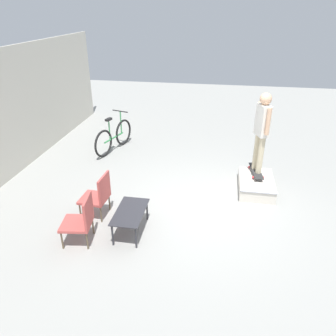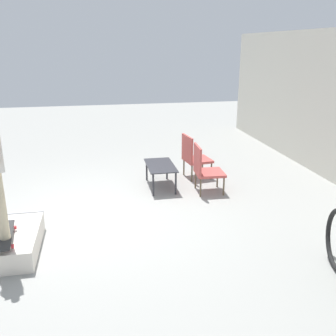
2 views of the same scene
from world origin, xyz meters
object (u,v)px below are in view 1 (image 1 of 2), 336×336
(skateboard_on_ramp, at_px, (256,171))
(bicycle, at_px, (114,137))
(patio_chair_left, at_px, (81,219))
(person_skater, at_px, (262,126))
(coffee_table, at_px, (130,214))
(patio_chair_right, at_px, (98,194))
(skate_ramp_box, at_px, (256,184))

(skateboard_on_ramp, relative_size, bicycle, 0.50)
(patio_chair_left, bearing_deg, person_skater, 121.38)
(skateboard_on_ramp, distance_m, person_skater, 1.10)
(coffee_table, xyz_separation_m, patio_chair_left, (-0.41, 0.77, 0.08))
(patio_chair_right, bearing_deg, skate_ramp_box, 119.14)
(skateboard_on_ramp, distance_m, bicycle, 4.19)
(person_skater, bearing_deg, skateboard_on_ramp, 69.96)
(skateboard_on_ramp, distance_m, patio_chair_right, 3.67)
(patio_chair_right, bearing_deg, person_skater, 122.60)
(skate_ramp_box, distance_m, patio_chair_right, 3.58)
(skateboard_on_ramp, xyz_separation_m, person_skater, (0.00, -0.00, 1.10))
(person_skater, xyz_separation_m, patio_chair_right, (-1.82, 3.19, -0.98))
(coffee_table, bearing_deg, patio_chair_left, 118.11)
(skateboard_on_ramp, relative_size, coffee_table, 0.89)
(skate_ramp_box, bearing_deg, patio_chair_right, 116.25)
(skate_ramp_box, distance_m, skateboard_on_ramp, 0.33)
(person_skater, bearing_deg, skate_ramp_box, 162.34)
(coffee_table, distance_m, patio_chair_left, 0.88)
(patio_chair_left, distance_m, patio_chair_right, 0.83)
(skateboard_on_ramp, relative_size, person_skater, 0.47)
(skate_ramp_box, xyz_separation_m, patio_chair_left, (-2.41, 3.20, 0.34))
(skate_ramp_box, xyz_separation_m, skateboard_on_ramp, (0.24, 0.01, 0.23))
(coffee_table, relative_size, patio_chair_left, 1.05)
(skateboard_on_ramp, xyz_separation_m, patio_chair_left, (-2.65, 3.19, 0.12))
(skate_ramp_box, relative_size, person_skater, 0.68)
(person_skater, relative_size, bicycle, 1.05)
(coffee_table, distance_m, bicycle, 3.98)
(skate_ramp_box, height_order, patio_chair_left, patio_chair_left)
(coffee_table, bearing_deg, person_skater, -47.22)
(skate_ramp_box, relative_size, skateboard_on_ramp, 1.43)
(skateboard_on_ramp, bearing_deg, skate_ramp_box, 175.77)
(patio_chair_right, bearing_deg, skateboard_on_ramp, 122.60)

